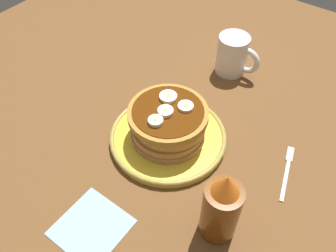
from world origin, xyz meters
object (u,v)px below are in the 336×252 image
plate (168,137)px  banana_slice_1 (168,97)px  pancake_stack (169,123)px  banana_slice_2 (157,122)px  coffee_mug (234,55)px  syrup_bottle (221,208)px  fork (287,169)px  banana_slice_3 (186,107)px  banana_slice_0 (164,111)px  napkin (91,227)px

plate → banana_slice_1: bearing=125.6°
pancake_stack → banana_slice_2: banana_slice_2 is taller
coffee_mug → syrup_bottle: bearing=-63.9°
fork → banana_slice_1: bearing=-168.9°
plate → pancake_stack: pancake_stack is taller
banana_slice_2 → banana_slice_3: size_ratio=0.93×
syrup_bottle → banana_slice_0: bearing=151.6°
banana_slice_0 → coffee_mug: 28.04cm
banana_slice_2 → syrup_bottle: bearing=-21.5°
pancake_stack → banana_slice_2: size_ratio=5.61×
pancake_stack → banana_slice_3: size_ratio=5.22×
pancake_stack → banana_slice_3: 4.89cm
napkin → syrup_bottle: bearing=36.0°
coffee_mug → syrup_bottle: size_ratio=0.71×
napkin → fork: fork is taller
banana_slice_3 → napkin: (-1.25, -25.50, -8.69)cm
napkin → syrup_bottle: size_ratio=0.72×
syrup_bottle → banana_slice_2: bearing=158.5°
coffee_mug → banana_slice_1: bearing=-93.2°
plate → coffee_mug: coffee_mug is taller
plate → pancake_stack: bearing=59.3°
plate → pancake_stack: (0.11, 0.19, 4.13)cm
banana_slice_1 → fork: (24.55, 4.82, -8.64)cm
banana_slice_1 → napkin: 27.21cm
banana_slice_2 → napkin: size_ratio=0.25×
napkin → plate: bearing=92.4°
plate → coffee_mug: size_ratio=2.18×
coffee_mug → syrup_bottle: 41.90cm
coffee_mug → napkin: coffee_mug is taller
banana_slice_0 → banana_slice_2: 3.07cm
plate → fork: 23.86cm
coffee_mug → napkin: (1.49, -49.91, -4.78)cm
pancake_stack → banana_slice_0: bearing=-115.1°
plate → coffee_mug: (-0.54, 26.97, 3.96)cm
banana_slice_0 → napkin: size_ratio=0.27×
banana_slice_3 → syrup_bottle: 20.57cm
banana_slice_2 → fork: banana_slice_2 is taller
pancake_stack → banana_slice_1: bearing=129.2°
pancake_stack → banana_slice_1: banana_slice_1 is taller
banana_slice_1 → syrup_bottle: size_ratio=0.23×
coffee_mug → plate: bearing=-88.9°
banana_slice_0 → syrup_bottle: bearing=-28.4°
banana_slice_0 → banana_slice_2: (0.74, -2.98, -0.01)cm
banana_slice_3 → syrup_bottle: (15.66, -13.19, -2.01)cm
banana_slice_0 → napkin: (1.29, -22.15, -8.78)cm
fork → banana_slice_3: bearing=-166.4°
banana_slice_1 → banana_slice_2: (2.31, -6.43, 0.03)cm
banana_slice_0 → coffee_mug: size_ratio=0.27×
banana_slice_3 → fork: banana_slice_3 is taller
banana_slice_1 → fork: bearing=11.1°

